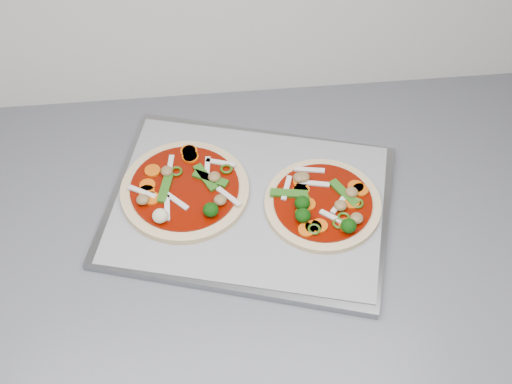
{
  "coord_description": "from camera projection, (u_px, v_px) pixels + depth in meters",
  "views": [
    {
      "loc": [
        -0.63,
        0.65,
        1.78
      ],
      "look_at": [
        -0.56,
        1.34,
        0.93
      ],
      "focal_mm": 50.0,
      "sensor_mm": 36.0,
      "label": 1
    }
  ],
  "objects": [
    {
      "name": "pizza_right",
      "position": [
        323.0,
        204.0,
        1.09
      ],
      "size": [
        0.21,
        0.21,
        0.03
      ],
      "rotation": [
        0.0,
        0.0,
        -0.17
      ],
      "color": "#D6B583",
      "rests_on": "parchment"
    },
    {
      "name": "pizza_left",
      "position": [
        185.0,
        189.0,
        1.11
      ],
      "size": [
        0.26,
        0.26,
        0.03
      ],
      "rotation": [
        0.0,
        0.0,
        -0.34
      ],
      "color": "#D6B583",
      "rests_on": "parchment"
    },
    {
      "name": "parchment",
      "position": [
        249.0,
        203.0,
        1.11
      ],
      "size": [
        0.48,
        0.4,
        0.0
      ],
      "primitive_type": "cube",
      "rotation": [
        0.0,
        0.0,
        -0.27
      ],
      "color": "gray",
      "rests_on": "baking_tray"
    },
    {
      "name": "baking_tray",
      "position": [
        249.0,
        206.0,
        1.11
      ],
      "size": [
        0.5,
        0.43,
        0.01
      ],
      "primitive_type": "cube",
      "rotation": [
        0.0,
        0.0,
        -0.29
      ],
      "color": "gray",
      "rests_on": "countertop"
    }
  ]
}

